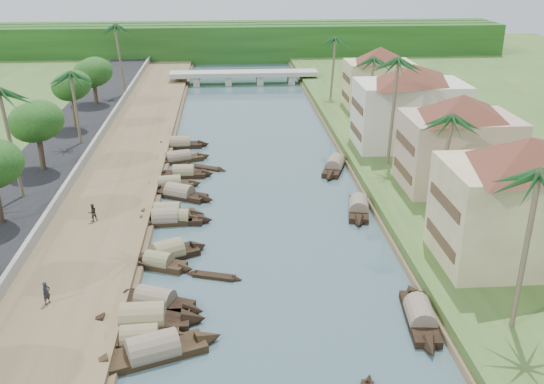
{
  "coord_description": "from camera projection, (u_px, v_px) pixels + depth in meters",
  "views": [
    {
      "loc": [
        -3.37,
        -43.31,
        24.47
      ],
      "look_at": [
        0.8,
        11.79,
        2.0
      ],
      "focal_mm": 40.0,
      "sensor_mm": 36.0,
      "label": 1
    }
  ],
  "objects": [
    {
      "name": "sampan_0",
      "position": [
        153.0,
        351.0,
        38.72
      ],
      "size": [
        9.59,
        5.02,
        2.46
      ],
      "rotation": [
        0.0,
        0.0,
        0.35
      ],
      "color": "black",
      "rests_on": "ground"
    },
    {
      "name": "palm_7",
      "position": [
        333.0,
        40.0,
        97.53
      ],
      "size": [
        3.2,
        3.2,
        11.08
      ],
      "color": "#70634A",
      "rests_on": "ground"
    },
    {
      "name": "tree_6",
      "position": [
        448.0,
        108.0,
        75.15
      ],
      "size": [
        4.73,
        4.73,
        6.66
      ],
      "color": "#413425",
      "rests_on": "ground"
    },
    {
      "name": "palm_8",
      "position": [
        119.0,
        27.0,
        97.6
      ],
      "size": [
        3.2,
        3.2,
        12.76
      ],
      "color": "#70634A",
      "rests_on": "ground"
    },
    {
      "name": "sampan_16",
      "position": [
        335.0,
        166.0,
        71.43
      ],
      "size": [
        4.7,
        9.38,
        2.27
      ],
      "rotation": [
        0.0,
        0.0,
        1.24
      ],
      "color": "black",
      "rests_on": "ground"
    },
    {
      "name": "sampan_10",
      "position": [
        170.0,
        185.0,
        65.88
      ],
      "size": [
        7.22,
        2.41,
        1.99
      ],
      "rotation": [
        0.0,
        0.0,
        0.13
      ],
      "color": "black",
      "rests_on": "ground"
    },
    {
      "name": "building_mid",
      "position": [
        459.0,
        141.0,
        61.47
      ],
      "size": [
        14.11,
        14.11,
        9.7
      ],
      "color": "tan",
      "rests_on": "right_bank"
    },
    {
      "name": "canoe_2",
      "position": [
        203.0,
        168.0,
        71.84
      ],
      "size": [
        6.04,
        3.68,
        0.92
      ],
      "rotation": [
        0.0,
        0.0,
        -0.47
      ],
      "color": "black",
      "rests_on": "ground"
    },
    {
      "name": "tree_4",
      "position": [
        72.0,
        86.0,
        80.86
      ],
      "size": [
        4.6,
        4.6,
        7.7
      ],
      "color": "#413425",
      "rests_on": "ground"
    },
    {
      "name": "sampan_13",
      "position": [
        180.0,
        144.0,
        79.26
      ],
      "size": [
        7.92,
        2.05,
        2.16
      ],
      "rotation": [
        0.0,
        0.0,
        0.03
      ],
      "color": "black",
      "rests_on": "ground"
    },
    {
      "name": "sampan_9",
      "position": [
        180.0,
        194.0,
        63.45
      ],
      "size": [
        8.1,
        5.35,
        2.12
      ],
      "rotation": [
        0.0,
        0.0,
        -0.49
      ],
      "color": "black",
      "rests_on": "ground"
    },
    {
      "name": "building_near",
      "position": [
        521.0,
        200.0,
        46.53
      ],
      "size": [
        14.85,
        14.85,
        10.2
      ],
      "color": "beige",
      "rests_on": "right_bank"
    },
    {
      "name": "right_bank",
      "position": [
        425.0,
        172.0,
        69.03
      ],
      "size": [
        16.0,
        180.0,
        1.2
      ],
      "primitive_type": "cube",
      "color": "#355220",
      "rests_on": "ground"
    },
    {
      "name": "road",
      "position": [
        35.0,
        181.0,
        65.95
      ],
      "size": [
        8.0,
        180.0,
        1.4
      ],
      "primitive_type": "cube",
      "color": "black",
      "rests_on": "ground"
    },
    {
      "name": "tree_3",
      "position": [
        37.0,
        122.0,
        65.49
      ],
      "size": [
        5.26,
        5.26,
        7.67
      ],
      "color": "#413425",
      "rests_on": "ground"
    },
    {
      "name": "left_bank",
      "position": [
        114.0,
        182.0,
        66.66
      ],
      "size": [
        10.0,
        180.0,
        0.8
      ],
      "primitive_type": "cube",
      "color": "brown",
      "rests_on": "ground"
    },
    {
      "name": "sampan_3",
      "position": [
        155.0,
        301.0,
        44.19
      ],
      "size": [
        7.93,
        4.6,
        2.14
      ],
      "rotation": [
        0.0,
        0.0,
        -0.4
      ],
      "color": "black",
      "rests_on": "ground"
    },
    {
      "name": "building_far",
      "position": [
        410.0,
        105.0,
        74.24
      ],
      "size": [
        15.59,
        15.59,
        10.2
      ],
      "color": "beige",
      "rests_on": "right_bank"
    },
    {
      "name": "sampan_4",
      "position": [
        159.0,
        263.0,
        49.6
      ],
      "size": [
        6.45,
        3.78,
        1.88
      ],
      "rotation": [
        0.0,
        0.0,
        -0.4
      ],
      "color": "black",
      "rests_on": "ground"
    },
    {
      "name": "bridge",
      "position": [
        244.0,
        75.0,
        115.31
      ],
      "size": [
        28.0,
        4.0,
        2.4
      ],
      "color": "#9F9E95",
      "rests_on": "ground"
    },
    {
      "name": "canoe_1",
      "position": [
        214.0,
        276.0,
        48.15
      ],
      "size": [
        4.77,
        2.21,
        0.77
      ],
      "rotation": [
        0.0,
        0.0,
        -0.31
      ],
      "color": "black",
      "rests_on": "ground"
    },
    {
      "name": "sampan_8",
      "position": [
        167.0,
        214.0,
        58.65
      ],
      "size": [
        7.41,
        2.13,
        2.28
      ],
      "rotation": [
        0.0,
        0.0,
        -0.02
      ],
      "color": "black",
      "rests_on": "ground"
    },
    {
      "name": "sampan_1",
      "position": [
        143.0,
        320.0,
        41.93
      ],
      "size": [
        8.91,
        2.39,
        2.59
      ],
      "rotation": [
        0.0,
        0.0,
        0.01
      ],
      "color": "black",
      "rests_on": "ground"
    },
    {
      "name": "sampan_14",
      "position": [
        420.0,
        316.0,
        42.39
      ],
      "size": [
        2.58,
        9.09,
        2.18
      ],
      "rotation": [
        0.0,
        0.0,
        1.46
      ],
      "color": "black",
      "rests_on": "ground"
    },
    {
      "name": "sampan_7",
      "position": [
        177.0,
        219.0,
        57.6
      ],
      "size": [
        7.18,
        2.12,
        1.93
      ],
      "rotation": [
        0.0,
        0.0,
        -0.1
      ],
      "color": "black",
      "rests_on": "ground"
    },
    {
      "name": "palm_3",
      "position": [
        370.0,
        60.0,
        81.42
      ],
      "size": [
        3.2,
        3.2,
        10.8
      ],
      "color": "#70634A",
      "rests_on": "ground"
    },
    {
      "name": "retaining_wall",
      "position": [
        75.0,
        175.0,
        66.01
      ],
      "size": [
        0.4,
        180.0,
        1.1
      ],
      "primitive_type": "cube",
      "color": "gray",
      "rests_on": "left_bank"
    },
    {
      "name": "palm_6",
      "position": [
        72.0,
        75.0,
        73.24
      ],
      "size": [
        3.2,
        3.2,
        10.37
      ],
      "color": "#70634A",
      "rests_on": "ground"
    },
    {
      "name": "sampan_12",
      "position": [
        178.0,
        159.0,
        73.86
      ],
      "size": [
        8.37,
        4.07,
        2.01
      ],
      "rotation": [
        0.0,
        0.0,
        0.32
      ],
      "color": "black",
      "rests_on": "ground"
    },
    {
      "name": "palm_0",
      "position": [
        538.0,
        177.0,
        36.05
      ],
      "size": [
        3.2,
        3.2,
        12.33
      ],
      "color": "#70634A",
      "rests_on": "ground"
    },
    {
      "name": "sampan_5",
      "position": [
        168.0,
        253.0,
        51.08
      ],
      "size": [
        7.24,
        4.72,
        2.29
      ],
      "rotation": [
        0.0,
        0.0,
        0.45
      ],
      "color": "black",
      "rests_on": "ground"
    },
    {
      "name": "ground",
      "position": [
        273.0,
        269.0,
        49.45
      ],
      "size": [
        220.0,
        220.0,
        0.0
      ],
      "primitive_type": "plane",
      "color": "#3B5359",
      "rests_on": "ground"
    },
    {
      "name": "sampan_11",
      "position": [
        184.0,
        173.0,
        69.1
      ],
      "size": [
        7.04,
        1.88,
        2.04
      ],
      "rotation": [
        0.0,
        0.0,
        -0.03
      ],
      "color": "black",
      "rests_on": "ground"
    },
    {
      "name": "person_far",
      "position": [
        92.0,
        212.0,
        55.93
      ],
      "size": [
        1.04,
        0.98,
        1.7
      ],
      "primitive_type": "imported",
      "rotation": [
        0.0,
        0.0,
        3.7
      ],
      "color": "#312822",
      "rests_on": "left_bank"
    },
    {
      "name": "palm_5",
      "position": [
        4.0,
        93.0,
        56.25
      ],
      "size": [
        3.2,
        3.2,
        12.2
      ],
      "color": "#70634A",
      "rests_on": "ground"
    },
    {
      "name": "tree_5",
      "position": [
        93.0,
        73.0,
        93.95
      ],
      "size": [
        5.33,
        5.33,
        7.1
      ],
      "color": "#413425",
      "rests_on": "ground"
    },
    {
      "name": "sampan_6",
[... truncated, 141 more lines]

